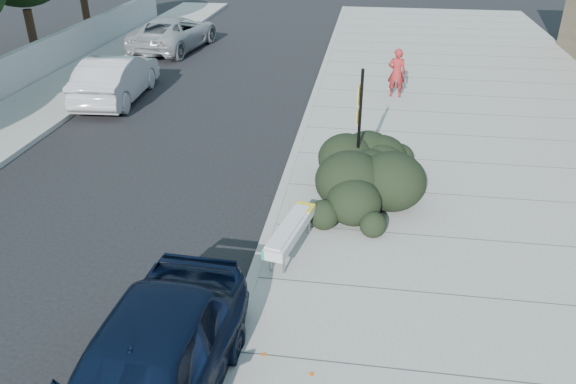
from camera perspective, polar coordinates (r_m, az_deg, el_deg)
name	(u,v)px	position (r m, az deg, el deg)	size (l,w,h in m)	color
ground	(253,283)	(11.02, -3.60, -9.23)	(120.00, 120.00, 0.00)	black
sidewalk_near	(504,183)	(15.51, 21.12, 0.85)	(11.20, 50.00, 0.15)	gray
curb_near	(290,169)	(15.20, 0.18, 2.35)	(0.22, 50.00, 0.17)	#9E9E99
curb_far	(17,152)	(18.07, -25.86, 3.72)	(0.22, 50.00, 0.17)	#9E9E99
bench	(291,231)	(11.38, 0.27, -3.93)	(0.83, 2.08, 0.62)	gray
bike_rack	(397,178)	(13.45, 10.99, 1.41)	(0.17, 0.68, 1.00)	black
sign_post	(359,122)	(13.68, 7.22, 7.04)	(0.12, 0.34, 2.97)	black
hedge	(367,167)	(13.61, 8.06, 2.58)	(1.95, 3.91, 1.47)	black
sedan_navy	(145,376)	(8.30, -14.36, -17.62)	(1.98, 4.91, 1.67)	black
wagon_silver	(116,78)	(21.59, -17.06, 11.04)	(1.72, 4.93, 1.62)	silver
suv_silver	(174,33)	(28.60, -11.51, 15.57)	(2.60, 5.64, 1.57)	#AAACAF
pedestrian	(397,73)	(20.87, 10.98, 11.80)	(0.64, 0.42, 1.75)	maroon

